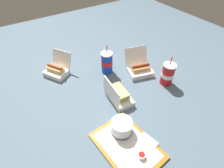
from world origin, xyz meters
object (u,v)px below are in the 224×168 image
at_px(clamshell_hotdog_back, 140,69).
at_px(plastic_fork, 129,164).
at_px(cake_container, 122,127).
at_px(clamshell_hotdog_center, 57,70).
at_px(clamshell_sandwich_front, 118,95).
at_px(soda_cup_right, 168,74).
at_px(soda_cup_center, 107,63).
at_px(ketchup_cup, 142,155).
at_px(food_tray, 127,146).

bearing_deg(clamshell_hotdog_back, plastic_fork, 136.09).
xyz_separation_m(cake_container, clamshell_hotdog_center, (0.71, 0.12, -0.01)).
relative_size(plastic_fork, clamshell_hotdog_back, 0.44).
xyz_separation_m(clamshell_sandwich_front, soda_cup_right, (-0.05, -0.40, 0.04)).
bearing_deg(soda_cup_center, soda_cup_right, -140.11).
height_order(ketchup_cup, soda_cup_right, soda_cup_right).
height_order(clamshell_hotdog_back, soda_cup_right, soda_cup_right).
relative_size(plastic_fork, soda_cup_center, 0.47).
xyz_separation_m(food_tray, soda_cup_right, (0.25, -0.55, 0.08)).
height_order(clamshell_sandwich_front, soda_cup_center, soda_cup_center).
bearing_deg(clamshell_hotdog_center, clamshell_hotdog_back, -122.04).
bearing_deg(cake_container, plastic_fork, 155.11).
bearing_deg(clamshell_sandwich_front, ketchup_cup, 161.38).
relative_size(cake_container, soda_cup_center, 0.53).
relative_size(ketchup_cup, soda_cup_right, 0.18).
xyz_separation_m(plastic_fork, clamshell_sandwich_front, (0.39, -0.21, 0.03)).
relative_size(food_tray, clamshell_sandwich_front, 1.78).
xyz_separation_m(clamshell_hotdog_back, soda_cup_right, (-0.20, -0.09, 0.04)).
bearing_deg(food_tray, ketchup_cup, -165.38).
xyz_separation_m(clamshell_sandwich_front, soda_cup_center, (0.30, -0.10, 0.05)).
bearing_deg(cake_container, soda_cup_right, -72.94).
bearing_deg(soda_cup_center, cake_container, 156.18).
distance_m(clamshell_hotdog_center, soda_cup_center, 0.40).
distance_m(ketchup_cup, clamshell_sandwich_front, 0.42).
bearing_deg(plastic_fork, clamshell_sandwich_front, -50.46).
xyz_separation_m(clamshell_hotdog_center, clamshell_sandwich_front, (-0.49, -0.25, 0.00)).
bearing_deg(plastic_fork, soda_cup_center, -46.24).
xyz_separation_m(food_tray, soda_cup_center, (0.61, -0.26, 0.08)).
relative_size(clamshell_hotdog_center, soda_cup_center, 1.02).
height_order(plastic_fork, clamshell_hotdog_center, clamshell_hotdog_center).
distance_m(cake_container, soda_cup_center, 0.57).
xyz_separation_m(clamshell_hotdog_center, soda_cup_center, (-0.19, -0.35, 0.05)).
bearing_deg(food_tray, clamshell_sandwich_front, -27.10).
height_order(food_tray, cake_container, cake_container).
relative_size(plastic_fork, clamshell_sandwich_front, 0.50).
bearing_deg(plastic_fork, soda_cup_right, -83.20).
xyz_separation_m(ketchup_cup, clamshell_hotdog_center, (0.89, 0.11, 0.01)).
distance_m(cake_container, clamshell_hotdog_center, 0.72).
distance_m(cake_container, plastic_fork, 0.20).
bearing_deg(soda_cup_right, food_tray, 114.48).
bearing_deg(soda_cup_right, plastic_fork, 118.95).
height_order(food_tray, ketchup_cup, ketchup_cup).
bearing_deg(clamshell_sandwich_front, soda_cup_right, -97.73).
relative_size(ketchup_cup, clamshell_hotdog_back, 0.16).
bearing_deg(cake_container, clamshell_hotdog_center, 9.45).
bearing_deg(clamshell_hotdog_center, ketchup_cup, -172.71).
height_order(plastic_fork, clamshell_hotdog_back, clamshell_hotdog_back).
bearing_deg(soda_cup_right, cake_container, 107.06).
distance_m(plastic_fork, clamshell_hotdog_back, 0.74).
bearing_deg(clamshell_hotdog_back, ketchup_cup, 140.95).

